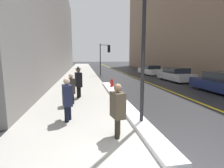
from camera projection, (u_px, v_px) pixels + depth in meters
ground_plane at (156, 153)px, 4.11m from camera, size 160.00×160.00×0.00m
sidewalk_slab at (80, 78)px, 18.41m from camera, size 4.00×80.00×0.01m
road_centre_stripe at (135, 77)px, 19.37m from camera, size 0.16×80.00×0.00m
snow_bank_curb at (120, 100)px, 8.97m from camera, size 0.55×11.34×0.15m
building_facade_left at (38, 24)px, 21.51m from camera, size 6.00×36.00×12.59m
building_facade_right at (180, 11)px, 26.25m from camera, size 6.00×36.00×18.19m
lamp_post at (144, 20)px, 5.30m from camera, size 0.28×0.28×5.69m
traffic_light_near at (106, 53)px, 21.56m from camera, size 1.31×0.41×3.85m
pedestrian_trailing at (118, 108)px, 4.83m from camera, size 0.39×0.55×1.53m
pedestrian_nearside at (67, 98)px, 6.05m from camera, size 0.39×0.73×1.54m
pedestrian_in_glasses at (71, 88)px, 8.13m from camera, size 0.38×0.53×1.49m
pedestrian_in_fedora at (79, 81)px, 9.56m from camera, size 0.42×0.59×1.75m
parked_car_silver at (175, 75)px, 16.39m from camera, size 1.82×4.18×1.25m
parked_car_white at (150, 70)px, 22.35m from camera, size 2.01×4.31×1.20m
fire_hydrant at (112, 84)px, 12.44m from camera, size 0.20×0.20×0.70m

